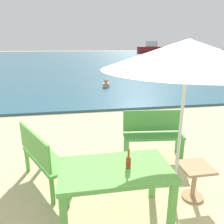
{
  "coord_description": "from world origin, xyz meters",
  "views": [
    {
      "loc": [
        -1.34,
        -2.24,
        2.26
      ],
      "look_at": [
        -0.44,
        3.0,
        0.6
      ],
      "focal_mm": 36.07,
      "sensor_mm": 36.0,
      "label": 1
    }
  ],
  "objects_px": {
    "bench_green_right": "(41,154)",
    "swimmer_person": "(106,84)",
    "patio_umbrella": "(188,55)",
    "picnic_table_green": "(115,175)",
    "side_table_wood": "(195,177)",
    "boat_fishing_trawler": "(154,49)",
    "beer_bottle_amber": "(128,161)",
    "bench_green_left": "(153,131)"
  },
  "relations": [
    {
      "from": "beer_bottle_amber",
      "to": "side_table_wood",
      "type": "relative_size",
      "value": 0.49
    },
    {
      "from": "side_table_wood",
      "to": "patio_umbrella",
      "type": "bearing_deg",
      "value": -171.54
    },
    {
      "from": "swimmer_person",
      "to": "bench_green_left",
      "type": "bearing_deg",
      "value": -90.48
    },
    {
      "from": "picnic_table_green",
      "to": "side_table_wood",
      "type": "distance_m",
      "value": 1.29
    },
    {
      "from": "picnic_table_green",
      "to": "boat_fishing_trawler",
      "type": "relative_size",
      "value": 0.22
    },
    {
      "from": "picnic_table_green",
      "to": "bench_green_left",
      "type": "xyz_separation_m",
      "value": [
        1.08,
        1.59,
        -0.11
      ]
    },
    {
      "from": "beer_bottle_amber",
      "to": "side_table_wood",
      "type": "distance_m",
      "value": 1.21
    },
    {
      "from": "bench_green_right",
      "to": "swimmer_person",
      "type": "height_order",
      "value": "bench_green_right"
    },
    {
      "from": "beer_bottle_amber",
      "to": "bench_green_right",
      "type": "xyz_separation_m",
      "value": [
        -1.2,
        0.97,
        -0.31
      ]
    },
    {
      "from": "picnic_table_green",
      "to": "swimmer_person",
      "type": "relative_size",
      "value": 3.41
    },
    {
      "from": "bench_green_right",
      "to": "side_table_wood",
      "type": "bearing_deg",
      "value": -18.08
    },
    {
      "from": "patio_umbrella",
      "to": "boat_fishing_trawler",
      "type": "xyz_separation_m",
      "value": [
        14.33,
        40.81,
        -1.2
      ]
    },
    {
      "from": "picnic_table_green",
      "to": "patio_umbrella",
      "type": "height_order",
      "value": "patio_umbrella"
    },
    {
      "from": "patio_umbrella",
      "to": "swimmer_person",
      "type": "relative_size",
      "value": 5.61
    },
    {
      "from": "bench_green_left",
      "to": "boat_fishing_trawler",
      "type": "height_order",
      "value": "boat_fishing_trawler"
    },
    {
      "from": "picnic_table_green",
      "to": "bench_green_left",
      "type": "distance_m",
      "value": 1.93
    },
    {
      "from": "picnic_table_green",
      "to": "side_table_wood",
      "type": "bearing_deg",
      "value": 9.28
    },
    {
      "from": "patio_umbrella",
      "to": "side_table_wood",
      "type": "relative_size",
      "value": 4.26
    },
    {
      "from": "bench_green_right",
      "to": "bench_green_left",
      "type": "bearing_deg",
      "value": 17.11
    },
    {
      "from": "patio_umbrella",
      "to": "swimmer_person",
      "type": "xyz_separation_m",
      "value": [
        0.23,
        8.47,
        -1.88
      ]
    },
    {
      "from": "swimmer_person",
      "to": "picnic_table_green",
      "type": "bearing_deg",
      "value": -97.52
    },
    {
      "from": "patio_umbrella",
      "to": "bench_green_right",
      "type": "distance_m",
      "value": 2.62
    },
    {
      "from": "swimmer_person",
      "to": "side_table_wood",
      "type": "bearing_deg",
      "value": -89.34
    },
    {
      "from": "boat_fishing_trawler",
      "to": "patio_umbrella",
      "type": "bearing_deg",
      "value": -109.34
    },
    {
      "from": "beer_bottle_amber",
      "to": "side_table_wood",
      "type": "height_order",
      "value": "beer_bottle_amber"
    },
    {
      "from": "bench_green_right",
      "to": "boat_fishing_trawler",
      "type": "distance_m",
      "value": 43.2
    },
    {
      "from": "beer_bottle_amber",
      "to": "boat_fishing_trawler",
      "type": "height_order",
      "value": "boat_fishing_trawler"
    },
    {
      "from": "bench_green_left",
      "to": "beer_bottle_amber",
      "type": "bearing_deg",
      "value": -119.47
    },
    {
      "from": "picnic_table_green",
      "to": "swimmer_person",
      "type": "distance_m",
      "value": 8.71
    },
    {
      "from": "beer_bottle_amber",
      "to": "bench_green_right",
      "type": "relative_size",
      "value": 0.22
    },
    {
      "from": "picnic_table_green",
      "to": "patio_umbrella",
      "type": "bearing_deg",
      "value": 9.58
    },
    {
      "from": "picnic_table_green",
      "to": "beer_bottle_amber",
      "type": "bearing_deg",
      "value": -10.1
    },
    {
      "from": "picnic_table_green",
      "to": "swimmer_person",
      "type": "bearing_deg",
      "value": 82.48
    },
    {
      "from": "patio_umbrella",
      "to": "boat_fishing_trawler",
      "type": "distance_m",
      "value": 43.27
    },
    {
      "from": "picnic_table_green",
      "to": "boat_fishing_trawler",
      "type": "bearing_deg",
      "value": 69.6
    },
    {
      "from": "picnic_table_green",
      "to": "beer_bottle_amber",
      "type": "height_order",
      "value": "beer_bottle_amber"
    },
    {
      "from": "patio_umbrella",
      "to": "boat_fishing_trawler",
      "type": "relative_size",
      "value": 0.36
    },
    {
      "from": "patio_umbrella",
      "to": "bench_green_right",
      "type": "bearing_deg",
      "value": 157.87
    },
    {
      "from": "beer_bottle_amber",
      "to": "side_table_wood",
      "type": "bearing_deg",
      "value": 12.14
    },
    {
      "from": "patio_umbrella",
      "to": "bench_green_left",
      "type": "xyz_separation_m",
      "value": [
        0.17,
        1.44,
        -1.58
      ]
    },
    {
      "from": "bench_green_right",
      "to": "patio_umbrella",
      "type": "bearing_deg",
      "value": -22.13
    },
    {
      "from": "beer_bottle_amber",
      "to": "swimmer_person",
      "type": "bearing_deg",
      "value": 83.57
    }
  ]
}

